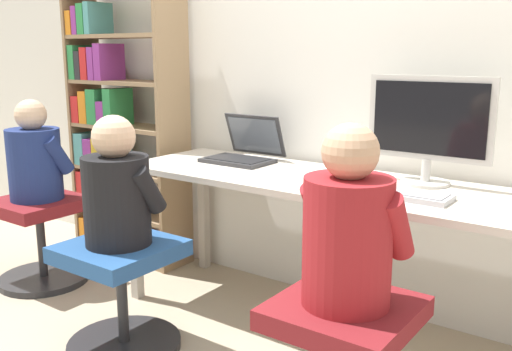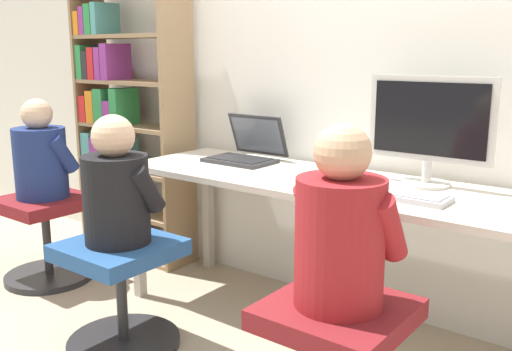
% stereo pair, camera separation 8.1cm
% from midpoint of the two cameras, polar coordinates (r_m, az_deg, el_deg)
% --- Properties ---
extents(wall_back, '(10.00, 0.05, 2.60)m').
position_cam_midpoint_polar(wall_back, '(2.90, 11.72, 11.82)').
color(wall_back, silver).
rests_on(wall_back, ground_plane).
extents(desk, '(2.02, 0.63, 0.74)m').
position_cam_midpoint_polar(desk, '(2.65, 7.47, -1.88)').
color(desk, beige).
rests_on(desk, ground_plane).
extents(desktop_monitor, '(0.55, 0.21, 0.47)m').
position_cam_midpoint_polar(desktop_monitor, '(2.56, 17.81, 4.52)').
color(desktop_monitor, beige).
rests_on(desktop_monitor, desk).
extents(laptop, '(0.35, 0.32, 0.24)m').
position_cam_midpoint_polar(laptop, '(3.03, -0.25, 2.40)').
color(laptop, '#2D2D30').
rests_on(laptop, desk).
extents(keyboard, '(0.43, 0.15, 0.03)m').
position_cam_midpoint_polar(keyboard, '(2.35, 14.75, -1.83)').
color(keyboard, '#B2B2B7').
rests_on(keyboard, desk).
extents(computer_mouse_by_keyboard, '(0.06, 0.11, 0.03)m').
position_cam_midpoint_polar(computer_mouse_by_keyboard, '(2.47, 8.91, -0.88)').
color(computer_mouse_by_keyboard, silver).
rests_on(computer_mouse_by_keyboard, desk).
extents(office_chair_right, '(0.51, 0.51, 0.50)m').
position_cam_midpoint_polar(office_chair_right, '(2.64, -12.46, -10.86)').
color(office_chair_right, '#262628').
rests_on(office_chair_right, ground_plane).
extents(person_at_monitor, '(0.36, 0.30, 0.60)m').
position_cam_midpoint_polar(person_at_monitor, '(1.86, 9.71, -5.32)').
color(person_at_monitor, maroon).
rests_on(person_at_monitor, office_chair_left).
extents(person_at_laptop, '(0.35, 0.29, 0.56)m').
position_cam_midpoint_polar(person_at_laptop, '(2.50, -12.87, -1.31)').
color(person_at_laptop, black).
rests_on(person_at_laptop, office_chair_right).
extents(bookshelf, '(0.84, 0.27, 1.69)m').
position_cam_midpoint_polar(bookshelf, '(3.79, -12.90, 4.15)').
color(bookshelf, '#997A56').
rests_on(bookshelf, ground_plane).
extents(office_chair_side, '(0.51, 0.51, 0.50)m').
position_cam_midpoint_polar(office_chair_side, '(3.52, -19.61, -5.38)').
color(office_chair_side, '#262628').
rests_on(office_chair_side, ground_plane).
extents(person_near_shelf, '(0.36, 0.29, 0.56)m').
position_cam_midpoint_polar(person_near_shelf, '(3.42, -20.09, 1.82)').
color(person_near_shelf, navy).
rests_on(person_near_shelf, office_chair_side).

